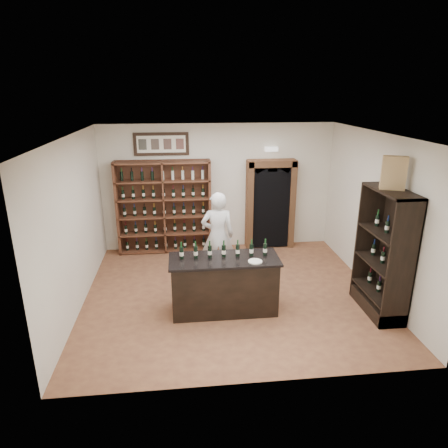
{
  "coord_description": "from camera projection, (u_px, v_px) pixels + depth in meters",
  "views": [
    {
      "loc": [
        -0.89,
        -6.81,
        3.73
      ],
      "look_at": [
        -0.1,
        0.3,
        1.31
      ],
      "focal_mm": 32.0,
      "sensor_mm": 36.0,
      "label": 1
    }
  ],
  "objects": [
    {
      "name": "floor",
      "position": [
        231.0,
        293.0,
        7.7
      ],
      "size": [
        5.5,
        5.5,
        0.0
      ],
      "primitive_type": "plane",
      "color": "#94603B",
      "rests_on": "ground"
    },
    {
      "name": "ceiling",
      "position": [
        232.0,
        135.0,
        6.74
      ],
      "size": [
        5.5,
        5.5,
        0.0
      ],
      "primitive_type": "plane",
      "rotation": [
        3.14,
        0.0,
        0.0
      ],
      "color": "white",
      "rests_on": "wall_back"
    },
    {
      "name": "wall_back",
      "position": [
        218.0,
        187.0,
        9.57
      ],
      "size": [
        5.5,
        0.04,
        3.0
      ],
      "primitive_type": "cube",
      "color": "silver",
      "rests_on": "ground"
    },
    {
      "name": "wall_left",
      "position": [
        75.0,
        225.0,
        6.93
      ],
      "size": [
        0.04,
        5.0,
        3.0
      ],
      "primitive_type": "cube",
      "color": "silver",
      "rests_on": "ground"
    },
    {
      "name": "wall_right",
      "position": [
        376.0,
        214.0,
        7.51
      ],
      "size": [
        0.04,
        5.0,
        3.0
      ],
      "primitive_type": "cube",
      "color": "silver",
      "rests_on": "ground"
    },
    {
      "name": "wine_shelf",
      "position": [
        164.0,
        207.0,
        9.41
      ],
      "size": [
        2.2,
        0.38,
        2.2
      ],
      "color": "#5B301F",
      "rests_on": "ground"
    },
    {
      "name": "framed_picture",
      "position": [
        161.0,
        144.0,
        9.07
      ],
      "size": [
        1.25,
        0.04,
        0.52
      ],
      "primitive_type": "cube",
      "color": "black",
      "rests_on": "wall_back"
    },
    {
      "name": "arched_doorway",
      "position": [
        270.0,
        202.0,
        9.66
      ],
      "size": [
        1.17,
        0.35,
        2.17
      ],
      "color": "black",
      "rests_on": "ground"
    },
    {
      "name": "emergency_light",
      "position": [
        271.0,
        149.0,
        9.34
      ],
      "size": [
        0.3,
        0.1,
        0.1
      ],
      "primitive_type": "cube",
      "color": "white",
      "rests_on": "wall_back"
    },
    {
      "name": "tasting_counter",
      "position": [
        224.0,
        285.0,
        6.96
      ],
      "size": [
        1.88,
        0.78,
        1.0
      ],
      "color": "black",
      "rests_on": "ground"
    },
    {
      "name": "counter_bottle_0",
      "position": [
        182.0,
        253.0,
        6.74
      ],
      "size": [
        0.07,
        0.07,
        0.3
      ],
      "color": "black",
      "rests_on": "tasting_counter"
    },
    {
      "name": "counter_bottle_1",
      "position": [
        196.0,
        252.0,
        6.77
      ],
      "size": [
        0.07,
        0.07,
        0.3
      ],
      "color": "black",
      "rests_on": "tasting_counter"
    },
    {
      "name": "counter_bottle_2",
      "position": [
        210.0,
        252.0,
        6.79
      ],
      "size": [
        0.07,
        0.07,
        0.3
      ],
      "color": "black",
      "rests_on": "tasting_counter"
    },
    {
      "name": "counter_bottle_3",
      "position": [
        224.0,
        251.0,
        6.82
      ],
      "size": [
        0.07,
        0.07,
        0.3
      ],
      "color": "black",
      "rests_on": "tasting_counter"
    },
    {
      "name": "counter_bottle_4",
      "position": [
        238.0,
        250.0,
        6.84
      ],
      "size": [
        0.07,
        0.07,
        0.3
      ],
      "color": "black",
      "rests_on": "tasting_counter"
    },
    {
      "name": "counter_bottle_5",
      "position": [
        251.0,
        250.0,
        6.87
      ],
      "size": [
        0.07,
        0.07,
        0.3
      ],
      "color": "black",
      "rests_on": "tasting_counter"
    },
    {
      "name": "counter_bottle_6",
      "position": [
        265.0,
        249.0,
        6.89
      ],
      "size": [
        0.07,
        0.07,
        0.3
      ],
      "color": "black",
      "rests_on": "tasting_counter"
    },
    {
      "name": "side_cabinet",
      "position": [
        383.0,
        271.0,
        6.87
      ],
      "size": [
        0.48,
        1.2,
        2.2
      ],
      "color": "black",
      "rests_on": "ground"
    },
    {
      "name": "shopkeeper",
      "position": [
        218.0,
        236.0,
        8.07
      ],
      "size": [
        0.69,
        0.47,
        1.83
      ],
      "primitive_type": "imported",
      "rotation": [
        0.0,
        0.0,
        3.09
      ],
      "color": "silver",
      "rests_on": "ground"
    },
    {
      "name": "plate",
      "position": [
        255.0,
        261.0,
        6.64
      ],
      "size": [
        0.24,
        0.24,
        0.02
      ],
      "primitive_type": "cylinder",
      "color": "white",
      "rests_on": "tasting_counter"
    },
    {
      "name": "wine_crate",
      "position": [
        394.0,
        173.0,
        6.35
      ],
      "size": [
        0.41,
        0.3,
        0.54
      ],
      "primitive_type": "cube",
      "rotation": [
        0.0,
        0.0,
        -0.41
      ],
      "color": "tan",
      "rests_on": "side_cabinet"
    }
  ]
}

